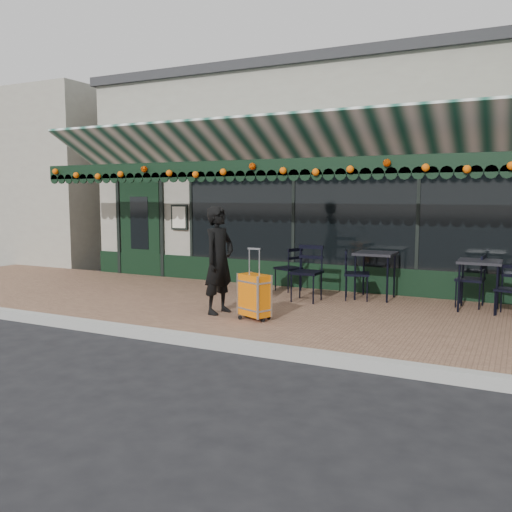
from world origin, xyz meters
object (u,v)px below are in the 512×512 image
at_px(chair_a_front, 510,290).
at_px(chair_b_right, 357,274).
at_px(suitcase, 254,296).
at_px(cafe_table_a, 480,265).
at_px(chair_a_left, 470,280).
at_px(woman, 219,260).
at_px(chair_b_left, 288,269).
at_px(cafe_table_b, 375,257).
at_px(chair_b_front, 307,273).

distance_m(chair_a_front, chair_b_right, 2.46).
bearing_deg(chair_b_right, suitcase, 141.92).
bearing_deg(chair_b_right, cafe_table_a, -105.99).
distance_m(chair_a_left, chair_a_front, 0.76).
xyz_separation_m(woman, chair_b_left, (0.19, 2.32, -0.41)).
xyz_separation_m(cafe_table_b, chair_b_front, (-1.01, -0.75, -0.26)).
relative_size(chair_a_left, chair_a_front, 1.14).
height_order(cafe_table_b, chair_b_front, chair_b_front).
relative_size(cafe_table_b, chair_a_front, 1.07).
bearing_deg(chair_b_front, chair_b_right, 35.13).
bearing_deg(woman, chair_b_front, -22.04).
xyz_separation_m(suitcase, chair_a_front, (3.38, 1.96, 0.04)).
height_order(suitcase, cafe_table_b, suitcase).
height_order(cafe_table_a, chair_b_front, chair_b_front).
relative_size(suitcase, cafe_table_a, 1.31).
xyz_separation_m(suitcase, chair_b_left, (-0.50, 2.47, 0.07)).
height_order(woman, chair_b_left, woman).
height_order(cafe_table_b, chair_b_right, chair_b_right).
bearing_deg(chair_b_left, chair_a_left, 111.26).
distance_m(woman, suitcase, 0.85).
distance_m(suitcase, chair_a_left, 3.68).
relative_size(woman, chair_b_front, 1.70).
bearing_deg(suitcase, chair_a_left, 64.59).
distance_m(suitcase, chair_b_left, 2.52).
distance_m(cafe_table_b, chair_a_front, 2.25).
distance_m(cafe_table_a, chair_a_left, 0.41).
distance_m(woman, chair_a_left, 4.15).
height_order(cafe_table_a, chair_a_left, chair_a_left).
bearing_deg(chair_b_front, suitcase, -96.39).
height_order(cafe_table_b, chair_b_left, chair_b_left).
relative_size(suitcase, chair_b_front, 1.07).
bearing_deg(suitcase, chair_b_left, 124.98).
xyz_separation_m(woman, chair_b_front, (0.87, 1.51, -0.34)).
height_order(chair_a_front, chair_b_front, chair_b_front).
distance_m(cafe_table_a, cafe_table_b, 1.75).
bearing_deg(woman, cafe_table_b, -31.85).
distance_m(cafe_table_a, chair_a_front, 0.59).
relative_size(suitcase, chair_b_right, 1.18).
height_order(suitcase, cafe_table_a, suitcase).
bearing_deg(chair_b_front, cafe_table_a, 10.12).
bearing_deg(chair_b_front, chair_a_left, 16.16).
relative_size(cafe_table_a, chair_a_front, 1.04).
relative_size(cafe_table_a, chair_b_right, 0.90).
bearing_deg(chair_a_left, chair_b_front, -68.89).
xyz_separation_m(cafe_table_a, chair_b_front, (-2.74, -0.49, -0.23)).
xyz_separation_m(chair_a_front, chair_b_right, (-2.45, 0.23, 0.06)).
xyz_separation_m(cafe_table_b, chair_a_front, (2.18, -0.45, -0.36)).
relative_size(chair_b_left, chair_b_right, 0.96).
height_order(cafe_table_a, cafe_table_b, cafe_table_b).
bearing_deg(chair_b_right, chair_a_front, -110.31).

